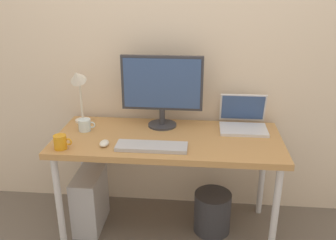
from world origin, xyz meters
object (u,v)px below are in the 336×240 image
at_px(monitor, 162,87).
at_px(desk_lamp, 78,84).
at_px(desk, 168,146).
at_px(computer_tower, 90,200).
at_px(glass_cup, 85,125).
at_px(coffee_mug, 61,142).
at_px(keyboard, 152,147).
at_px(mouse, 104,143).
at_px(laptop, 243,120).
at_px(wastebasket, 212,212).

distance_m(monitor, desk_lamp, 0.59).
height_order(monitor, desk_lamp, monitor).
xyz_separation_m(desk, computer_tower, (-0.57, -0.01, -0.45)).
relative_size(desk_lamp, glass_cup, 3.52).
xyz_separation_m(desk, coffee_mug, (-0.64, -0.24, 0.11)).
bearing_deg(desk_lamp, glass_cup, -63.24).
distance_m(keyboard, computer_tower, 0.74).
relative_size(desk, keyboard, 3.39).
distance_m(desk_lamp, glass_cup, 0.29).
xyz_separation_m(glass_cup, computer_tower, (0.01, -0.06, -0.56)).
relative_size(desk, computer_tower, 3.55).
height_order(desk, desk_lamp, desk_lamp).
bearing_deg(desk, desk_lamp, 163.60).
bearing_deg(coffee_mug, mouse, 14.32).
relative_size(monitor, coffee_mug, 4.90).
bearing_deg(laptop, computer_tower, -168.52).
distance_m(keyboard, glass_cup, 0.55).
height_order(monitor, computer_tower, monitor).
xyz_separation_m(laptop, keyboard, (-0.59, -0.39, -0.05)).
relative_size(desk, wastebasket, 4.97).
bearing_deg(monitor, keyboard, -93.91).
bearing_deg(glass_cup, desk_lamp, 116.76).
height_order(laptop, keyboard, laptop).
xyz_separation_m(desk_lamp, coffee_mug, (0.01, -0.43, -0.24)).
xyz_separation_m(computer_tower, wastebasket, (0.88, 0.02, -0.06)).
height_order(keyboard, wastebasket, keyboard).
height_order(mouse, computer_tower, mouse).
xyz_separation_m(mouse, wastebasket, (0.70, 0.18, -0.60)).
bearing_deg(glass_cup, coffee_mug, -101.80).
bearing_deg(computer_tower, keyboard, -19.62).
distance_m(coffee_mug, wastebasket, 1.17).
distance_m(monitor, coffee_mug, 0.76).
height_order(desk_lamp, mouse, desk_lamp).
bearing_deg(wastebasket, mouse, -165.41).
xyz_separation_m(keyboard, mouse, (-0.30, 0.01, 0.01)).
bearing_deg(mouse, wastebasket, 14.59).
height_order(keyboard, computer_tower, keyboard).
relative_size(desk_lamp, mouse, 4.57).
relative_size(desk_lamp, wastebasket, 1.37).
bearing_deg(desk, glass_cup, 174.64).
distance_m(desk, laptop, 0.56).
xyz_separation_m(laptop, desk_lamp, (-1.15, -0.02, 0.23)).
relative_size(mouse, computer_tower, 0.21).
distance_m(monitor, glass_cup, 0.59).
relative_size(mouse, glass_cup, 0.77).
height_order(coffee_mug, wastebasket, coffee_mug).
bearing_deg(keyboard, computer_tower, 160.38).
distance_m(monitor, keyboard, 0.46).
bearing_deg(mouse, coffee_mug, -165.68).
relative_size(laptop, glass_cup, 2.73).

